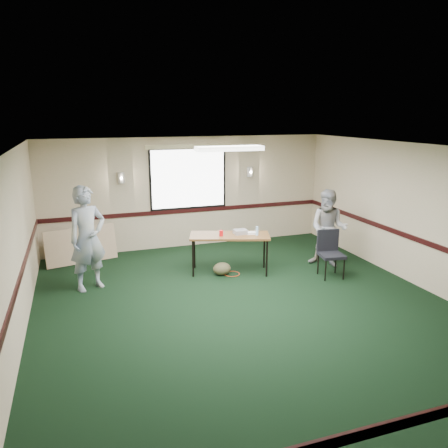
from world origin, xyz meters
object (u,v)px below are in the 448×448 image
object	(u,v)px
person_right	(329,228)
projector	(240,232)
person_left	(88,238)
conference_chair	(330,250)
folding_table	(230,238)

from	to	relation	value
person_right	projector	bearing A→B (deg)	-144.77
person_right	person_left	bearing A→B (deg)	-139.79
conference_chair	person_left	distance (m)	4.75
conference_chair	person_right	world-z (taller)	person_right
person_right	folding_table	bearing A→B (deg)	-143.88
person_left	person_right	distance (m)	4.95
folding_table	projector	distance (m)	0.25
folding_table	projector	xyz separation A→B (m)	(0.23, -0.00, 0.10)
projector	person_left	world-z (taller)	person_left
folding_table	person_right	xyz separation A→B (m)	(2.15, -0.30, 0.08)
folding_table	person_left	size ratio (longest dim) A/B	0.88
folding_table	projector	size ratio (longest dim) A/B	6.58
projector	person_left	distance (m)	3.02
projector	person_right	bearing A→B (deg)	-8.89
projector	conference_chair	size ratio (longest dim) A/B	0.28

